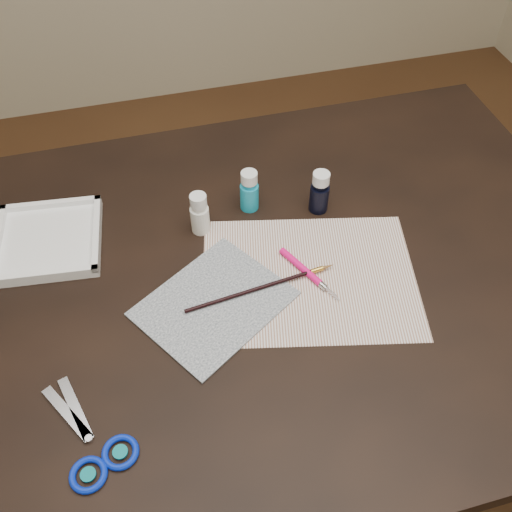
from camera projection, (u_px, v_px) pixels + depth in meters
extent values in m
cube|color=#422614|center=(256.00, 448.00, 1.57)|extent=(3.50, 3.50, 0.02)
cube|color=black|center=(256.00, 380.00, 1.28)|extent=(1.30, 0.90, 0.75)
cube|color=white|center=(309.00, 277.00, 0.99)|extent=(0.42, 0.36, 0.00)
cube|color=black|center=(214.00, 303.00, 0.95)|extent=(0.30, 0.28, 0.00)
cylinder|color=white|center=(200.00, 213.00, 1.04)|extent=(0.04, 0.04, 0.09)
cylinder|color=#1695B8|center=(249.00, 190.00, 1.08)|extent=(0.04, 0.04, 0.09)
cylinder|color=black|center=(320.00, 192.00, 1.07)|extent=(0.04, 0.04, 0.09)
cube|color=white|center=(48.00, 240.00, 1.04)|extent=(0.21, 0.21, 0.02)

